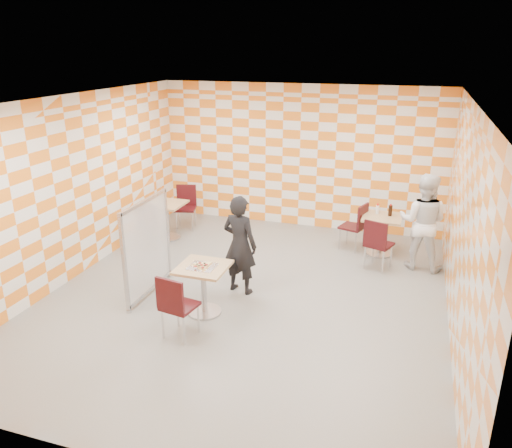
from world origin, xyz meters
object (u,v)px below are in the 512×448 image
at_px(man_dark, 240,245).
at_px(sport_bottle, 377,209).
at_px(main_table, 203,281).
at_px(soda_bottle, 390,210).
at_px(chair_second_front, 377,241).
at_px(empty_table, 167,215).
at_px(second_table, 381,229).
at_px(chair_empty_far, 186,203).
at_px(chair_second_side, 357,223).
at_px(chair_empty_near, 148,222).
at_px(partition, 147,247).
at_px(chair_main_front, 175,303).
at_px(man_white, 423,222).

relative_size(man_dark, sport_bottle, 7.95).
bearing_deg(main_table, soda_bottle, 52.41).
relative_size(main_table, sport_bottle, 3.75).
xyz_separation_m(chair_second_front, sport_bottle, (-0.09, 0.88, 0.29)).
bearing_deg(empty_table, chair_second_front, -3.56).
distance_m(second_table, chair_second_front, 0.76).
bearing_deg(second_table, chair_empty_far, 177.02).
relative_size(chair_second_front, man_dark, 0.58).
bearing_deg(chair_second_side, second_table, -7.00).
relative_size(empty_table, chair_empty_near, 0.81).
relative_size(empty_table, partition, 0.48).
distance_m(chair_main_front, chair_empty_near, 3.29).
height_order(main_table, chair_second_side, chair_second_side).
bearing_deg(chair_empty_near, chair_second_front, 4.84).
relative_size(second_table, chair_second_side, 0.81).
bearing_deg(main_table, chair_empty_near, 135.82).
distance_m(second_table, sport_bottle, 0.37).
bearing_deg(man_white, chair_second_front, 35.74).
bearing_deg(soda_bottle, partition, -140.97).
bearing_deg(chair_second_front, empty_table, 176.44).
bearing_deg(chair_second_side, chair_main_front, -116.00).
bearing_deg(chair_empty_far, chair_main_front, -66.39).
relative_size(chair_second_side, soda_bottle, 4.02).
xyz_separation_m(chair_empty_near, soda_bottle, (4.38, 1.18, 0.31)).
distance_m(main_table, chair_empty_near, 2.76).
xyz_separation_m(chair_main_front, chair_second_side, (1.88, 3.85, 0.00)).
relative_size(empty_table, sport_bottle, 3.75).
distance_m(chair_empty_far, man_dark, 3.22).
relative_size(empty_table, chair_main_front, 0.81).
relative_size(main_table, chair_second_side, 0.81).
bearing_deg(partition, empty_table, 110.68).
bearing_deg(sport_bottle, main_table, -124.33).
bearing_deg(soda_bottle, second_table, -151.76).
xyz_separation_m(second_table, empty_table, (-4.17, -0.50, 0.00)).
bearing_deg(empty_table, partition, -69.32).
distance_m(second_table, chair_main_front, 4.45).
bearing_deg(man_white, chair_empty_near, 17.19).
bearing_deg(chair_main_front, partition, 133.10).
xyz_separation_m(man_dark, soda_bottle, (2.12, 2.29, 0.06)).
bearing_deg(chair_second_side, chair_empty_near, -162.87).
distance_m(chair_main_front, chair_second_side, 4.29).
distance_m(chair_empty_near, partition, 1.88).
relative_size(man_white, soda_bottle, 7.41).
height_order(main_table, chair_empty_near, chair_empty_near).
distance_m(partition, man_dark, 1.43).
distance_m(chair_empty_far, soda_bottle, 4.23).
bearing_deg(man_dark, man_white, -133.45).
relative_size(man_dark, man_white, 0.93).
height_order(second_table, chair_empty_far, chair_empty_far).
relative_size(chair_second_front, chair_second_side, 1.00).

